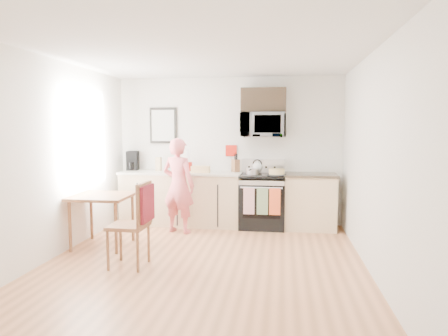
# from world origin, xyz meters

# --- Properties ---
(floor) EXTENTS (4.60, 4.60, 0.00)m
(floor) POSITION_xyz_m (0.00, 0.00, 0.00)
(floor) COLOR #A3673F
(floor) RESTS_ON ground
(back_wall) EXTENTS (4.00, 0.04, 2.60)m
(back_wall) POSITION_xyz_m (0.00, 2.30, 1.30)
(back_wall) COLOR white
(back_wall) RESTS_ON floor
(front_wall) EXTENTS (4.00, 0.04, 2.60)m
(front_wall) POSITION_xyz_m (0.00, -2.30, 1.30)
(front_wall) COLOR white
(front_wall) RESTS_ON floor
(left_wall) EXTENTS (0.04, 4.60, 2.60)m
(left_wall) POSITION_xyz_m (-2.00, 0.00, 1.30)
(left_wall) COLOR white
(left_wall) RESTS_ON floor
(right_wall) EXTENTS (0.04, 4.60, 2.60)m
(right_wall) POSITION_xyz_m (2.00, 0.00, 1.30)
(right_wall) COLOR white
(right_wall) RESTS_ON floor
(ceiling) EXTENTS (4.00, 4.60, 0.04)m
(ceiling) POSITION_xyz_m (0.00, 0.00, 2.60)
(ceiling) COLOR silver
(ceiling) RESTS_ON back_wall
(window) EXTENTS (0.06, 1.40, 1.50)m
(window) POSITION_xyz_m (-1.96, 0.80, 1.55)
(window) COLOR white
(window) RESTS_ON left_wall
(cabinet_left) EXTENTS (2.10, 0.60, 0.90)m
(cabinet_left) POSITION_xyz_m (-0.80, 2.00, 0.45)
(cabinet_left) COLOR #D6B589
(cabinet_left) RESTS_ON floor
(countertop_left) EXTENTS (2.14, 0.64, 0.04)m
(countertop_left) POSITION_xyz_m (-0.80, 2.00, 0.92)
(countertop_left) COLOR beige
(countertop_left) RESTS_ON cabinet_left
(cabinet_right) EXTENTS (0.84, 0.60, 0.90)m
(cabinet_right) POSITION_xyz_m (1.43, 2.00, 0.45)
(cabinet_right) COLOR #D6B589
(cabinet_right) RESTS_ON floor
(countertop_right) EXTENTS (0.88, 0.64, 0.04)m
(countertop_right) POSITION_xyz_m (1.43, 2.00, 0.92)
(countertop_right) COLOR black
(countertop_right) RESTS_ON cabinet_right
(range) EXTENTS (0.76, 0.70, 1.16)m
(range) POSITION_xyz_m (0.63, 1.98, 0.44)
(range) COLOR black
(range) RESTS_ON floor
(microwave) EXTENTS (0.76, 0.51, 0.42)m
(microwave) POSITION_xyz_m (0.63, 2.08, 1.76)
(microwave) COLOR silver
(microwave) RESTS_ON back_wall
(upper_cabinet) EXTENTS (0.76, 0.35, 0.40)m
(upper_cabinet) POSITION_xyz_m (0.63, 2.12, 2.18)
(upper_cabinet) COLOR black
(upper_cabinet) RESTS_ON back_wall
(wall_art) EXTENTS (0.50, 0.04, 0.65)m
(wall_art) POSITION_xyz_m (-1.20, 2.28, 1.75)
(wall_art) COLOR black
(wall_art) RESTS_ON back_wall
(wall_trivet) EXTENTS (0.20, 0.02, 0.20)m
(wall_trivet) POSITION_xyz_m (0.05, 2.28, 1.30)
(wall_trivet) COLOR #A9180E
(wall_trivet) RESTS_ON back_wall
(person) EXTENTS (0.64, 0.51, 1.54)m
(person) POSITION_xyz_m (-0.71, 1.45, 0.77)
(person) COLOR #DF3D4E
(person) RESTS_ON floor
(dining_table) EXTENTS (0.80, 0.80, 0.75)m
(dining_table) POSITION_xyz_m (-1.59, 0.53, 0.66)
(dining_table) COLOR brown
(dining_table) RESTS_ON floor
(chair) EXTENTS (0.49, 0.45, 1.05)m
(chair) POSITION_xyz_m (-0.75, -0.23, 0.67)
(chair) COLOR brown
(chair) RESTS_ON floor
(knife_block) EXTENTS (0.16, 0.17, 0.22)m
(knife_block) POSITION_xyz_m (0.15, 2.12, 1.05)
(knife_block) COLOR brown
(knife_block) RESTS_ON countertop_left
(utensil_crock) EXTENTS (0.13, 0.13, 0.39)m
(utensil_crock) POSITION_xyz_m (-0.69, 2.10, 1.10)
(utensil_crock) COLOR #A9180E
(utensil_crock) RESTS_ON countertop_left
(fruit_bowl) EXTENTS (0.25, 0.25, 0.11)m
(fruit_bowl) POSITION_xyz_m (-0.98, 2.14, 0.98)
(fruit_bowl) COLOR white
(fruit_bowl) RESTS_ON countertop_left
(milk_carton) EXTENTS (0.09, 0.09, 0.24)m
(milk_carton) POSITION_xyz_m (-1.23, 2.06, 1.06)
(milk_carton) COLOR tan
(milk_carton) RESTS_ON countertop_left
(coffee_maker) EXTENTS (0.23, 0.30, 0.35)m
(coffee_maker) POSITION_xyz_m (-1.75, 2.15, 1.10)
(coffee_maker) COLOR black
(coffee_maker) RESTS_ON countertop_left
(bread_bag) EXTENTS (0.32, 0.15, 0.12)m
(bread_bag) POSITION_xyz_m (-0.43, 1.88, 1.00)
(bread_bag) COLOR #E2C276
(bread_bag) RESTS_ON countertop_left
(cake) EXTENTS (0.32, 0.32, 0.10)m
(cake) POSITION_xyz_m (0.87, 1.81, 0.98)
(cake) COLOR black
(cake) RESTS_ON range
(kettle) EXTENTS (0.18, 0.18, 0.23)m
(kettle) POSITION_xyz_m (0.53, 2.17, 1.02)
(kettle) COLOR white
(kettle) RESTS_ON range
(pot) EXTENTS (0.21, 0.35, 0.10)m
(pot) POSITION_xyz_m (0.46, 1.90, 0.98)
(pot) COLOR silver
(pot) RESTS_ON range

